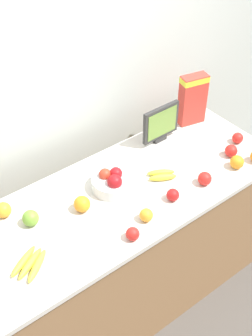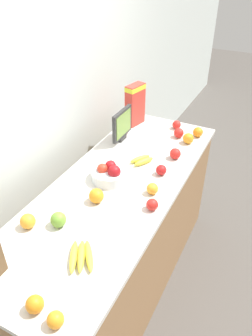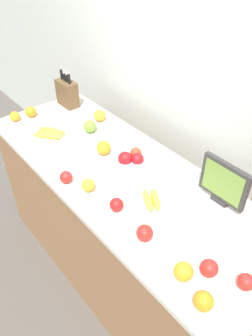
{
  "view_description": "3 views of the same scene",
  "coord_description": "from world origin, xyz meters",
  "px_view_note": "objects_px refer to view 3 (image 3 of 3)",
  "views": [
    {
      "loc": [
        -1.04,
        -1.42,
        2.66
      ],
      "look_at": [
        0.1,
        0.03,
        1.07
      ],
      "focal_mm": 50.0,
      "sensor_mm": 36.0,
      "label": 1
    },
    {
      "loc": [
        -1.38,
        -0.77,
        2.15
      ],
      "look_at": [
        0.08,
        -0.02,
        1.02
      ],
      "focal_mm": 35.0,
      "sensor_mm": 36.0,
      "label": 2
    },
    {
      "loc": [
        1.12,
        -0.87,
        2.07
      ],
      "look_at": [
        0.08,
        -0.02,
        1.02
      ],
      "focal_mm": 35.0,
      "sensor_mm": 36.0,
      "label": 3
    }
  ],
  "objects_px": {
    "apple_leftmost": "(66,177)",
    "orange_front_center": "(104,148)",
    "apple_front": "(145,233)",
    "apple_rightmost": "(209,268)",
    "apple_near_bananas": "(246,282)",
    "orange_mid_left": "(183,272)",
    "banana_bunch_left": "(152,200)",
    "apple_middle": "(116,205)",
    "orange_by_cereal": "(88,185)",
    "knife_block": "(67,93)",
    "orange_back_center": "(15,116)",
    "orange_front_left": "(100,115)",
    "small_monitor": "(224,183)",
    "apple_by_knife_block": "(90,126)",
    "orange_near_bowl": "(31,112)",
    "orange_mid_right": "(203,301)",
    "banana_bunch_right": "(50,133)",
    "fruit_bowl": "(133,163)"
  },
  "relations": [
    {
      "from": "apple_leftmost",
      "to": "orange_front_center",
      "type": "height_order",
      "value": "orange_front_center"
    },
    {
      "from": "apple_front",
      "to": "apple_rightmost",
      "type": "xyz_separation_m",
      "value": [
        0.29,
        0.08,
        -0.0
      ]
    },
    {
      "from": "apple_near_bananas",
      "to": "orange_mid_left",
      "type": "xyz_separation_m",
      "value": [
        -0.18,
        -0.15,
        0.01
      ]
    },
    {
      "from": "banana_bunch_left",
      "to": "orange_mid_left",
      "type": "xyz_separation_m",
      "value": [
        0.39,
        -0.19,
        0.02
      ]
    },
    {
      "from": "apple_middle",
      "to": "orange_by_cereal",
      "type": "xyz_separation_m",
      "value": [
        -0.2,
        -0.03,
        0.0
      ]
    },
    {
      "from": "knife_block",
      "to": "orange_by_cereal",
      "type": "bearing_deg",
      "value": -25.37
    },
    {
      "from": "orange_back_center",
      "to": "orange_mid_left",
      "type": "relative_size",
      "value": 0.87
    },
    {
      "from": "orange_front_left",
      "to": "apple_front",
      "type": "bearing_deg",
      "value": -25.13
    },
    {
      "from": "apple_near_bananas",
      "to": "apple_rightmost",
      "type": "xyz_separation_m",
      "value": [
        -0.13,
        -0.06,
        0.0
      ]
    },
    {
      "from": "orange_by_cereal",
      "to": "orange_front_center",
      "type": "xyz_separation_m",
      "value": [
        -0.21,
        0.25,
        0.01
      ]
    },
    {
      "from": "banana_bunch_left",
      "to": "orange_front_left",
      "type": "relative_size",
      "value": 2.1
    },
    {
      "from": "apple_rightmost",
      "to": "small_monitor",
      "type": "bearing_deg",
      "value": 122.22
    },
    {
      "from": "orange_mid_left",
      "to": "apple_middle",
      "type": "bearing_deg",
      "value": 176.4
    },
    {
      "from": "orange_back_center",
      "to": "apple_by_knife_block",
      "type": "bearing_deg",
      "value": 35.32
    },
    {
      "from": "knife_block",
      "to": "orange_by_cereal",
      "type": "distance_m",
      "value": 0.97
    },
    {
      "from": "orange_near_bowl",
      "to": "orange_mid_right",
      "type": "xyz_separation_m",
      "value": [
        1.68,
        -0.16,
        0.0
      ]
    },
    {
      "from": "knife_block",
      "to": "orange_near_bowl",
      "type": "xyz_separation_m",
      "value": [
        -0.02,
        -0.29,
        -0.06
      ]
    },
    {
      "from": "orange_front_left",
      "to": "orange_front_center",
      "type": "bearing_deg",
      "value": -32.27
    },
    {
      "from": "small_monitor",
      "to": "apple_near_bananas",
      "type": "xyz_separation_m",
      "value": [
        0.35,
        -0.3,
        -0.09
      ]
    },
    {
      "from": "apple_middle",
      "to": "small_monitor",
      "type": "bearing_deg",
      "value": 56.32
    },
    {
      "from": "orange_front_center",
      "to": "apple_middle",
      "type": "bearing_deg",
      "value": -28.83
    },
    {
      "from": "banana_bunch_right",
      "to": "apple_front",
      "type": "bearing_deg",
      "value": -5.31
    },
    {
      "from": "apple_leftmost",
      "to": "orange_mid_left",
      "type": "xyz_separation_m",
      "value": [
        0.79,
        0.05,
        0.01
      ]
    },
    {
      "from": "orange_front_center",
      "to": "apple_leftmost",
      "type": "bearing_deg",
      "value": -74.89
    },
    {
      "from": "apple_middle",
      "to": "apple_near_bananas",
      "type": "relative_size",
      "value": 1.01
    },
    {
      "from": "orange_by_cereal",
      "to": "orange_mid_left",
      "type": "bearing_deg",
      "value": -0.29
    },
    {
      "from": "apple_by_knife_block",
      "to": "orange_near_bowl",
      "type": "xyz_separation_m",
      "value": [
        -0.43,
        -0.2,
        -0.0
      ]
    },
    {
      "from": "apple_leftmost",
      "to": "orange_back_center",
      "type": "distance_m",
      "value": 0.78
    },
    {
      "from": "fruit_bowl",
      "to": "apple_middle",
      "type": "xyz_separation_m",
      "value": [
        0.19,
        -0.26,
        -0.01
      ]
    },
    {
      "from": "apple_middle",
      "to": "orange_back_center",
      "type": "bearing_deg",
      "value": -179.37
    },
    {
      "from": "apple_rightmost",
      "to": "orange_mid_right",
      "type": "height_order",
      "value": "orange_mid_right"
    },
    {
      "from": "banana_bunch_left",
      "to": "orange_mid_right",
      "type": "bearing_deg",
      "value": -23.8
    },
    {
      "from": "orange_by_cereal",
      "to": "orange_mid_left",
      "type": "xyz_separation_m",
      "value": [
        0.66,
        -0.0,
        0.0
      ]
    },
    {
      "from": "knife_block",
      "to": "orange_near_bowl",
      "type": "relative_size",
      "value": 3.88
    },
    {
      "from": "apple_near_bananas",
      "to": "orange_near_bowl",
      "type": "bearing_deg",
      "value": -179.16
    },
    {
      "from": "banana_bunch_left",
      "to": "apple_middle",
      "type": "bearing_deg",
      "value": -112.78
    },
    {
      "from": "small_monitor",
      "to": "apple_by_knife_block",
      "type": "xyz_separation_m",
      "value": [
        -0.95,
        -0.12,
        -0.09
      ]
    },
    {
      "from": "small_monitor",
      "to": "banana_bunch_right",
      "type": "distance_m",
      "value": 1.13
    },
    {
      "from": "banana_bunch_right",
      "to": "apple_leftmost",
      "type": "height_order",
      "value": "apple_leftmost"
    },
    {
      "from": "knife_block",
      "to": "apple_near_bananas",
      "type": "bearing_deg",
      "value": -8.83
    },
    {
      "from": "fruit_bowl",
      "to": "banana_bunch_right",
      "type": "relative_size",
      "value": 1.06
    },
    {
      "from": "banana_bunch_right",
      "to": "orange_mid_right",
      "type": "height_order",
      "value": "orange_mid_right"
    },
    {
      "from": "banana_bunch_right",
      "to": "orange_front_center",
      "type": "bearing_deg",
      "value": 21.13
    },
    {
      "from": "fruit_bowl",
      "to": "orange_mid_right",
      "type": "bearing_deg",
      "value": -22.73
    },
    {
      "from": "banana_bunch_right",
      "to": "orange_front_center",
      "type": "height_order",
      "value": "orange_front_center"
    },
    {
      "from": "small_monitor",
      "to": "orange_mid_right",
      "type": "distance_m",
      "value": 0.58
    },
    {
      "from": "orange_front_center",
      "to": "orange_front_left",
      "type": "distance_m",
      "value": 0.39
    },
    {
      "from": "orange_near_bowl",
      "to": "orange_front_left",
      "type": "distance_m",
      "value": 0.49
    },
    {
      "from": "apple_leftmost",
      "to": "banana_bunch_left",
      "type": "bearing_deg",
      "value": 31.45
    },
    {
      "from": "apple_middle",
      "to": "orange_mid_left",
      "type": "height_order",
      "value": "orange_mid_left"
    }
  ]
}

